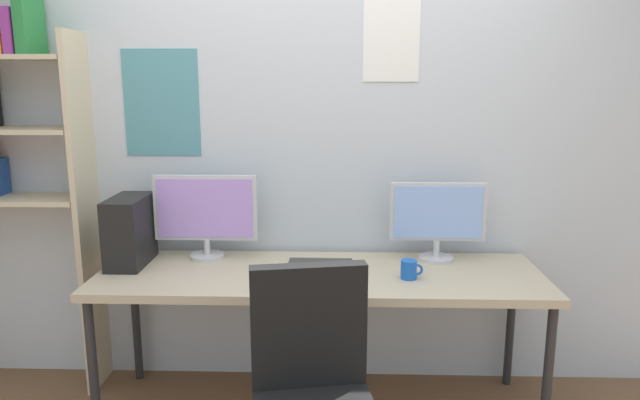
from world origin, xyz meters
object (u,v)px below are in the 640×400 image
at_px(monitor_right, 438,217).
at_px(computer_mouse, 265,280).
at_px(desk, 320,282).
at_px(coffee_mug, 409,270).
at_px(monitor_left, 206,213).
at_px(keyboard_main, 318,287).
at_px(pc_tower, 130,231).
at_px(laptop_closed, 320,267).

bearing_deg(monitor_right, computer_mouse, -155.57).
relative_size(desk, coffee_mug, 20.46).
bearing_deg(monitor_right, monitor_left, 180.00).
relative_size(monitor_right, keyboard_main, 1.47).
height_order(pc_tower, keyboard_main, pc_tower).
bearing_deg(laptop_closed, monitor_right, 16.67).
height_order(pc_tower, coffee_mug, pc_tower).
distance_m(monitor_left, pc_tower, 0.39).
distance_m(laptop_closed, coffee_mug, 0.45).
distance_m(monitor_left, keyboard_main, 0.78).
relative_size(monitor_right, coffee_mug, 4.63).
distance_m(monitor_left, coffee_mug, 1.09).
distance_m(monitor_right, coffee_mug, 0.39).
bearing_deg(laptop_closed, keyboard_main, -88.81).
relative_size(monitor_left, computer_mouse, 5.59).
xyz_separation_m(desk, keyboard_main, (0.00, -0.23, 0.06)).
bearing_deg(keyboard_main, computer_mouse, 167.11).
relative_size(desk, keyboard_main, 6.50).
xyz_separation_m(computer_mouse, coffee_mug, (0.67, 0.09, 0.03)).
relative_size(computer_mouse, coffee_mug, 0.91).
distance_m(desk, coffee_mug, 0.44).
relative_size(monitor_left, laptop_closed, 1.68).
bearing_deg(monitor_left, computer_mouse, -47.63).
relative_size(monitor_right, computer_mouse, 5.11).
xyz_separation_m(pc_tower, keyboard_main, (0.96, -0.33, -0.16)).
distance_m(pc_tower, computer_mouse, 0.78).
xyz_separation_m(keyboard_main, computer_mouse, (-0.25, 0.06, 0.01)).
distance_m(desk, monitor_left, 0.70).
bearing_deg(coffee_mug, monitor_left, 164.01).
height_order(desk, computer_mouse, computer_mouse).
relative_size(desk, monitor_right, 4.42).
distance_m(pc_tower, coffee_mug, 1.41).
bearing_deg(pc_tower, coffee_mug, -7.45).
xyz_separation_m(pc_tower, coffee_mug, (1.39, -0.18, -0.13)).
bearing_deg(desk, laptop_closed, 91.80).
relative_size(desk, pc_tower, 6.26).
bearing_deg(desk, computer_mouse, -145.13).
height_order(computer_mouse, laptop_closed, computer_mouse).
height_order(laptop_closed, coffee_mug, coffee_mug).
bearing_deg(laptop_closed, coffee_mug, -15.31).
bearing_deg(computer_mouse, monitor_right, 24.43).
bearing_deg(monitor_left, desk, -19.49).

